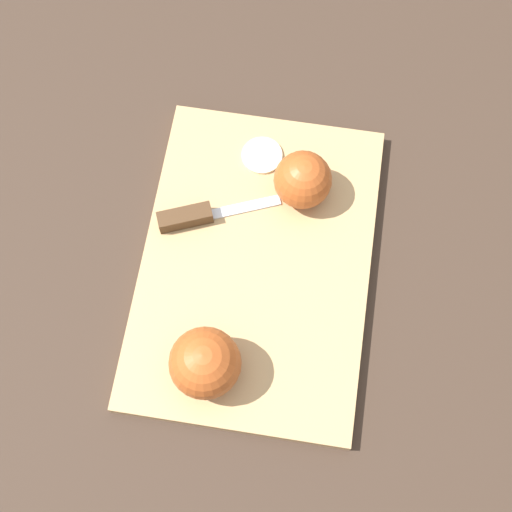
% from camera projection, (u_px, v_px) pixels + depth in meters
% --- Properties ---
extents(ground_plane, '(4.00, 4.00, 0.00)m').
position_uv_depth(ground_plane, '(256.00, 267.00, 0.90)').
color(ground_plane, '#38281E').
extents(cutting_board, '(0.45, 0.35, 0.02)m').
position_uv_depth(cutting_board, '(256.00, 264.00, 0.89)').
color(cutting_board, tan).
rests_on(cutting_board, ground_plane).
extents(apple_half_left, '(0.08, 0.08, 0.08)m').
position_uv_depth(apple_half_left, '(205.00, 363.00, 0.79)').
color(apple_half_left, '#AD4C1E').
rests_on(apple_half_left, cutting_board).
extents(apple_half_right, '(0.07, 0.07, 0.07)m').
position_uv_depth(apple_half_right, '(303.00, 180.00, 0.88)').
color(apple_half_right, '#AD4C1E').
rests_on(apple_half_right, cutting_board).
extents(knife, '(0.05, 0.16, 0.02)m').
position_uv_depth(knife, '(191.00, 216.00, 0.89)').
color(knife, silver).
rests_on(knife, cutting_board).
extents(apple_slice, '(0.05, 0.05, 0.00)m').
position_uv_depth(apple_slice, '(262.00, 155.00, 0.93)').
color(apple_slice, beige).
rests_on(apple_slice, cutting_board).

